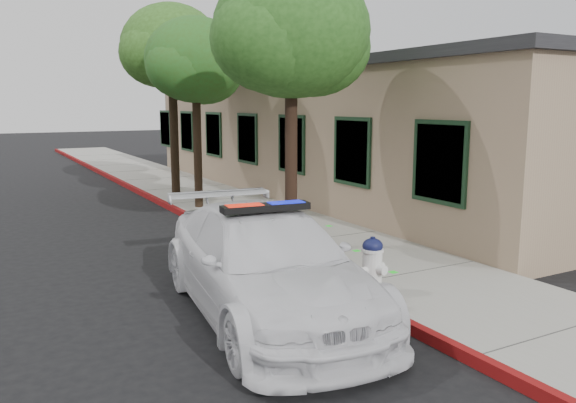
% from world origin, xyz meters
% --- Properties ---
extents(ground, '(120.00, 120.00, 0.00)m').
position_xyz_m(ground, '(0.00, 0.00, 0.00)').
color(ground, black).
rests_on(ground, ground).
extents(sidewalk, '(3.20, 60.00, 0.15)m').
position_xyz_m(sidewalk, '(1.60, 3.00, 0.07)').
color(sidewalk, gray).
rests_on(sidewalk, ground).
extents(red_curb, '(0.14, 60.00, 0.16)m').
position_xyz_m(red_curb, '(0.06, 3.00, 0.08)').
color(red_curb, maroon).
rests_on(red_curb, ground).
extents(clapboard_building, '(7.30, 20.89, 4.24)m').
position_xyz_m(clapboard_building, '(6.69, 9.00, 2.13)').
color(clapboard_building, '#927C5F').
rests_on(clapboard_building, ground).
extents(police_car, '(2.84, 5.64, 1.69)m').
position_xyz_m(police_car, '(-1.35, -0.22, 0.79)').
color(police_car, silver).
rests_on(police_car, ground).
extents(fire_hydrant, '(0.53, 0.46, 0.91)m').
position_xyz_m(fire_hydrant, '(0.35, -0.55, 0.61)').
color(fire_hydrant, silver).
rests_on(fire_hydrant, sidewalk).
extents(street_tree_near, '(3.41, 3.11, 5.69)m').
position_xyz_m(street_tree_near, '(0.71, 2.65, 4.39)').
color(street_tree_near, black).
rests_on(street_tree_near, sidewalk).
extents(street_tree_mid, '(2.92, 2.81, 5.35)m').
position_xyz_m(street_tree_mid, '(0.71, 8.11, 4.18)').
color(street_tree_mid, black).
rests_on(street_tree_mid, sidewalk).
extents(street_tree_far, '(3.55, 3.25, 6.15)m').
position_xyz_m(street_tree_far, '(1.02, 11.02, 4.78)').
color(street_tree_far, black).
rests_on(street_tree_far, sidewalk).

